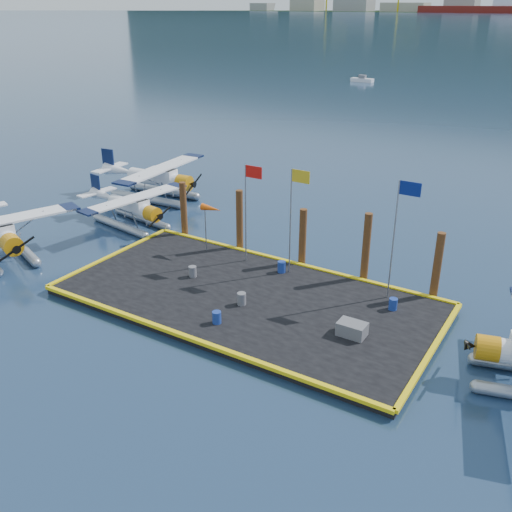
{
  "coord_description": "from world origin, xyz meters",
  "views": [
    {
      "loc": [
        14.71,
        -22.81,
        14.9
      ],
      "look_at": [
        -0.67,
        2.0,
        1.82
      ],
      "focal_mm": 40.0,
      "sensor_mm": 36.0,
      "label": 1
    }
  ],
  "objects": [
    {
      "name": "ground",
      "position": [
        0.0,
        0.0,
        0.0
      ],
      "size": [
        4000.0,
        4000.0,
        0.0
      ],
      "primitive_type": "plane",
      "color": "navy",
      "rests_on": "ground"
    },
    {
      "name": "dock",
      "position": [
        0.0,
        0.0,
        0.2
      ],
      "size": [
        20.0,
        10.0,
        0.4
      ],
      "primitive_type": "cube",
      "color": "black",
      "rests_on": "ground"
    },
    {
      "name": "dock_bumpers",
      "position": [
        0.0,
        0.0,
        0.49
      ],
      "size": [
        20.25,
        10.25,
        0.18
      ],
      "primitive_type": null,
      "color": "yellow",
      "rests_on": "dock"
    },
    {
      "name": "seaplane_a",
      "position": [
        -16.32,
        -3.13,
        1.52
      ],
      "size": [
        9.1,
        9.64,
        3.48
      ],
      "rotation": [
        0.0,
        0.0,
        -1.93
      ],
      "color": "#9CA1AA",
      "rests_on": "ground"
    },
    {
      "name": "seaplane_b",
      "position": [
        -13.01,
        5.23,
        1.34
      ],
      "size": [
        7.94,
        8.71,
        3.08
      ],
      "rotation": [
        0.0,
        0.0,
        -1.73
      ],
      "color": "#9CA1AA",
      "rests_on": "ground"
    },
    {
      "name": "seaplane_c",
      "position": [
        -15.61,
        11.0,
        1.58
      ],
      "size": [
        9.25,
        10.19,
        3.62
      ],
      "rotation": [
        0.0,
        0.0,
        -1.5
      ],
      "color": "#9CA1AA",
      "rests_on": "ground"
    },
    {
      "name": "drum_0",
      "position": [
        -3.91,
        0.31,
        0.72
      ],
      "size": [
        0.45,
        0.45,
        0.64
      ],
      "primitive_type": "cylinder",
      "color": "#5D5D62",
      "rests_on": "dock"
    },
    {
      "name": "drum_1",
      "position": [
        0.28,
        -0.96,
        0.73
      ],
      "size": [
        0.47,
        0.47,
        0.66
      ],
      "primitive_type": "cylinder",
      "color": "#5D5D62",
      "rests_on": "dock"
    },
    {
      "name": "drum_3",
      "position": [
        0.27,
        -3.18,
        0.71
      ],
      "size": [
        0.44,
        0.44,
        0.63
      ],
      "primitive_type": "cylinder",
      "color": "navy",
      "rests_on": "dock"
    },
    {
      "name": "drum_4",
      "position": [
        7.18,
        2.69,
        0.71
      ],
      "size": [
        0.44,
        0.44,
        0.62
      ],
      "primitive_type": "cylinder",
      "color": "navy",
      "rests_on": "dock"
    },
    {
      "name": "drum_5",
      "position": [
        0.14,
        3.54,
        0.73
      ],
      "size": [
        0.47,
        0.47,
        0.67
      ],
      "primitive_type": "cylinder",
      "color": "navy",
      "rests_on": "dock"
    },
    {
      "name": "crate",
      "position": [
        6.37,
        -0.73,
        0.73
      ],
      "size": [
        1.34,
        0.89,
        0.67
      ],
      "primitive_type": "cube",
      "color": "#5D5D62",
      "rests_on": "dock"
    },
    {
      "name": "flagpole_red",
      "position": [
        -2.29,
        3.8,
        4.4
      ],
      "size": [
        1.14,
        0.08,
        6.0
      ],
      "color": "gray",
      "rests_on": "dock"
    },
    {
      "name": "flagpole_yellow",
      "position": [
        0.7,
        3.8,
        4.51
      ],
      "size": [
        1.14,
        0.08,
        6.2
      ],
      "color": "gray",
      "rests_on": "dock"
    },
    {
      "name": "flagpole_blue",
      "position": [
        6.7,
        3.8,
        4.69
      ],
      "size": [
        1.14,
        0.08,
        6.5
      ],
      "color": "gray",
      "rests_on": "dock"
    },
    {
      "name": "windsock",
      "position": [
        -5.03,
        3.8,
        3.23
      ],
      "size": [
        1.4,
        0.44,
        3.12
      ],
      "color": "gray",
      "rests_on": "dock"
    },
    {
      "name": "piling_0",
      "position": [
        -8.5,
        5.4,
        2.0
      ],
      "size": [
        0.44,
        0.44,
        4.0
      ],
      "primitive_type": "cylinder",
      "color": "#4B2D15",
      "rests_on": "ground"
    },
    {
      "name": "piling_1",
      "position": [
        -4.0,
        5.4,
        2.1
      ],
      "size": [
        0.44,
        0.44,
        4.2
      ],
      "primitive_type": "cylinder",
      "color": "#4B2D15",
      "rests_on": "ground"
    },
    {
      "name": "piling_2",
      "position": [
        0.5,
        5.4,
        1.9
      ],
      "size": [
        0.44,
        0.44,
        3.8
      ],
      "primitive_type": "cylinder",
      "color": "#4B2D15",
      "rests_on": "ground"
    },
    {
      "name": "piling_3",
      "position": [
        4.5,
        5.4,
        2.15
      ],
      "size": [
        0.44,
        0.44,
        4.3
      ],
      "primitive_type": "cylinder",
      "color": "#4B2D15",
      "rests_on": "ground"
    },
    {
      "name": "piling_4",
      "position": [
        8.5,
        5.4,
        2.0
      ],
      "size": [
        0.44,
        0.44,
        4.0
      ],
      "primitive_type": "cylinder",
      "color": "#4B2D15",
      "rests_on": "ground"
    }
  ]
}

